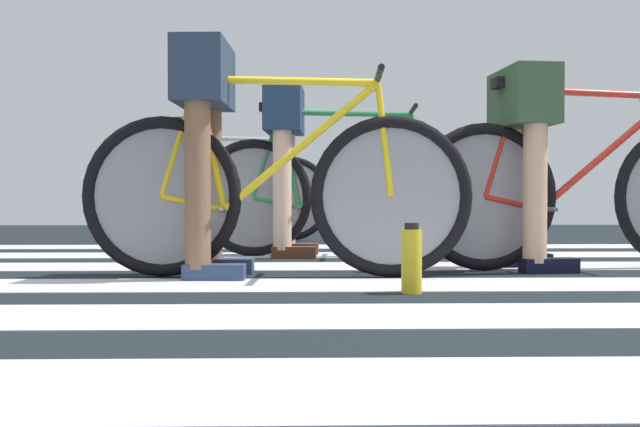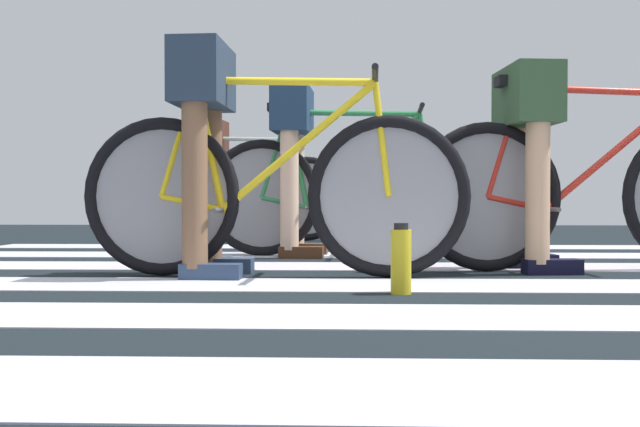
# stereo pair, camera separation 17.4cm
# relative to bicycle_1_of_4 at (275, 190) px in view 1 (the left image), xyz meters

# --- Properties ---
(ground) EXTENTS (18.00, 14.00, 0.02)m
(ground) POSITION_rel_bicycle_1_of_4_xyz_m (0.45, -0.43, -0.40)
(ground) COLOR black
(crosswalk_markings) EXTENTS (5.48, 5.00, 0.00)m
(crosswalk_markings) POSITION_rel_bicycle_1_of_4_xyz_m (0.44, -0.30, -0.38)
(crosswalk_markings) COLOR silver
(crosswalk_markings) RESTS_ON ground
(bicycle_1_of_4) EXTENTS (1.74, 0.52, 0.93)m
(bicycle_1_of_4) POSITION_rel_bicycle_1_of_4_xyz_m (0.00, 0.00, 0.00)
(bicycle_1_of_4) COLOR black
(bicycle_1_of_4) RESTS_ON ground
(cyclist_1_of_4) EXTENTS (0.33, 0.42, 1.04)m
(cyclist_1_of_4) POSITION_rel_bicycle_1_of_4_xyz_m (-0.31, 0.01, 0.29)
(cyclist_1_of_4) COLOR brown
(cyclist_1_of_4) RESTS_ON ground
(bicycle_2_of_4) EXTENTS (1.73, 0.52, 0.93)m
(bicycle_2_of_4) POSITION_rel_bicycle_1_of_4_xyz_m (1.51, 0.30, 0.00)
(bicycle_2_of_4) COLOR black
(bicycle_2_of_4) RESTS_ON ground
(cyclist_2_of_4) EXTENTS (0.34, 0.43, 0.98)m
(cyclist_2_of_4) POSITION_rel_bicycle_1_of_4_xyz_m (1.20, 0.27, 0.25)
(cyclist_2_of_4) COLOR tan
(cyclist_2_of_4) RESTS_ON ground
(bicycle_3_of_4) EXTENTS (1.74, 0.52, 0.93)m
(bicycle_3_of_4) POSITION_rel_bicycle_1_of_4_xyz_m (0.32, 1.12, 0.00)
(bicycle_3_of_4) COLOR black
(bicycle_3_of_4) RESTS_ON ground
(cyclist_3_of_4) EXTENTS (0.33, 0.42, 1.03)m
(cyclist_3_of_4) POSITION_rel_bicycle_1_of_4_xyz_m (0.01, 1.14, 0.28)
(cyclist_3_of_4) COLOR beige
(cyclist_3_of_4) RESTS_ON ground
(bicycle_4_of_4) EXTENTS (1.73, 0.52, 0.93)m
(bicycle_4_of_4) POSITION_rel_bicycle_1_of_4_xyz_m (-0.51, 2.83, 0.00)
(bicycle_4_of_4) COLOR black
(bicycle_4_of_4) RESTS_ON ground
(cyclist_4_of_4) EXTENTS (0.34, 0.43, 1.03)m
(cyclist_4_of_4) POSITION_rel_bicycle_1_of_4_xyz_m (-0.82, 2.86, 0.28)
(cyclist_4_of_4) COLOR brown
(cyclist_4_of_4) RESTS_ON ground
(water_bottle) EXTENTS (0.07, 0.07, 0.26)m
(water_bottle) POSITION_rel_bicycle_1_of_4_xyz_m (0.52, -0.55, -0.26)
(water_bottle) COLOR gold
(water_bottle) RESTS_ON ground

